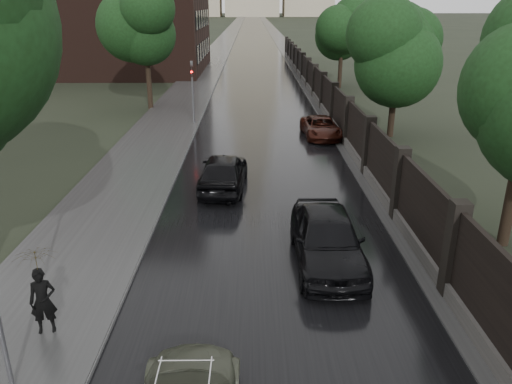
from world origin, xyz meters
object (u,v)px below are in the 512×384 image
(car_right_far, at_px, (321,127))
(pedestrian_umbrella, at_px, (37,267))
(hatchback_left, at_px, (223,172))
(car_right_near, at_px, (327,238))
(tree_right_b, at_px, (398,49))
(tree_right_c, at_px, (342,31))
(tree_left_far, at_px, (145,35))
(traffic_light, at_px, (192,87))

(car_right_far, height_order, pedestrian_umbrella, pedestrian_umbrella)
(hatchback_left, distance_m, car_right_near, 7.27)
(car_right_near, distance_m, car_right_far, 15.12)
(tree_right_b, bearing_deg, pedestrian_umbrella, -124.63)
(tree_right_c, bearing_deg, tree_left_far, -147.17)
(car_right_far, bearing_deg, tree_right_c, 74.05)
(tree_left_far, height_order, tree_right_b, tree_left_far)
(traffic_light, xyz_separation_m, car_right_far, (7.70, -3.20, -1.81))
(tree_right_b, relative_size, car_right_far, 1.66)
(traffic_light, bearing_deg, tree_right_b, -14.24)
(traffic_light, bearing_deg, tree_right_c, 51.82)
(pedestrian_umbrella, bearing_deg, car_right_far, 49.49)
(tree_left_far, distance_m, traffic_light, 6.84)
(tree_right_b, relative_size, pedestrian_umbrella, 2.78)
(tree_left_far, bearing_deg, traffic_light, -53.53)
(traffic_light, height_order, car_right_far, traffic_light)
(tree_right_c, xyz_separation_m, pedestrian_umbrella, (-12.89, -36.67, -3.11))
(hatchback_left, height_order, car_right_far, hatchback_left)
(tree_left_far, distance_m, tree_right_b, 17.45)
(tree_right_c, distance_m, hatchback_left, 28.67)
(tree_right_c, relative_size, traffic_light, 1.75)
(tree_right_b, height_order, car_right_far, tree_right_b)
(tree_right_c, relative_size, car_right_near, 1.44)
(tree_left_far, relative_size, hatchback_left, 1.63)
(tree_left_far, height_order, tree_right_c, tree_left_far)
(tree_right_b, xyz_separation_m, traffic_light, (-11.80, 2.99, -2.55))
(car_right_near, relative_size, car_right_far, 1.15)
(tree_left_far, xyz_separation_m, car_right_near, (9.60, -23.22, -4.41))
(traffic_light, bearing_deg, tree_left_far, 126.47)
(tree_right_b, bearing_deg, car_right_near, -111.19)
(car_right_near, bearing_deg, tree_left_far, 112.10)
(hatchback_left, bearing_deg, tree_right_b, -133.21)
(tree_right_b, bearing_deg, hatchback_left, -136.59)
(car_right_near, bearing_deg, traffic_light, 107.58)
(hatchback_left, xyz_separation_m, pedestrian_umbrella, (-3.59, -9.87, 1.07))
(car_right_far, bearing_deg, car_right_near, -100.09)
(traffic_light, distance_m, pedestrian_umbrella, 21.70)
(traffic_light, height_order, pedestrian_umbrella, traffic_light)
(tree_left_far, relative_size, car_right_near, 1.52)
(tree_right_b, bearing_deg, car_right_far, -177.14)
(hatchback_left, distance_m, car_right_far, 10.05)
(traffic_light, relative_size, car_right_near, 0.82)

